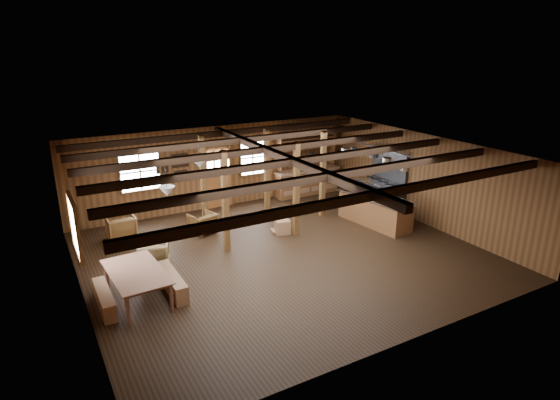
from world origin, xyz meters
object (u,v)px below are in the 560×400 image
object	(u,v)px
commercial_range	(382,191)
kitchen_island	(375,210)
armchair_a	(121,228)
dining_table	(139,285)
armchair_b	(203,223)
armchair_c	(154,254)

from	to	relation	value
commercial_range	kitchen_island	bearing A→B (deg)	-139.20
armchair_a	dining_table	bearing A→B (deg)	83.86
commercial_range	dining_table	distance (m)	8.76
commercial_range	armchair_b	size ratio (longest dim) A/B	3.08
armchair_b	commercial_range	bearing A→B (deg)	156.43
commercial_range	armchair_a	size ratio (longest dim) A/B	2.69
armchair_b	armchair_a	bearing A→B (deg)	-31.80
commercial_range	dining_table	size ratio (longest dim) A/B	1.08
dining_table	armchair_c	world-z (taller)	dining_table
kitchen_island	dining_table	distance (m)	7.57
armchair_b	kitchen_island	bearing A→B (deg)	144.87
dining_table	armchair_a	distance (m)	3.63
kitchen_island	armchair_c	bearing A→B (deg)	169.16
kitchen_island	commercial_range	world-z (taller)	commercial_range
commercial_range	armchair_c	xyz separation A→B (m)	(-7.84, -0.45, -0.33)
dining_table	armchair_b	world-z (taller)	dining_table
armchair_b	armchair_c	distance (m)	2.36
kitchen_island	commercial_range	bearing A→B (deg)	33.74
commercial_range	armchair_c	size ratio (longest dim) A/B	2.83
armchair_a	kitchen_island	bearing A→B (deg)	159.12
kitchen_island	armchair_b	world-z (taller)	kitchen_island
kitchen_island	dining_table	size ratio (longest dim) A/B	1.32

